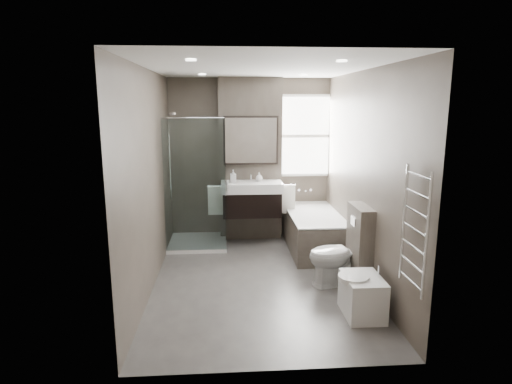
{
  "coord_description": "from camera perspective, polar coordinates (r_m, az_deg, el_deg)",
  "views": [
    {
      "loc": [
        -0.39,
        -5.09,
        2.21
      ],
      "look_at": [
        -0.02,
        0.15,
        1.11
      ],
      "focal_mm": 30.0,
      "sensor_mm": 36.0,
      "label": 1
    }
  ],
  "objects": [
    {
      "name": "room",
      "position": [
        5.19,
        0.36,
        1.74
      ],
      "size": [
        2.7,
        3.9,
        2.7
      ],
      "color": "#4E4B48",
      "rests_on": "ground"
    },
    {
      "name": "vanity_pier",
      "position": [
        6.94,
        -0.77,
        4.29
      ],
      "size": [
        1.0,
        0.25,
        2.6
      ],
      "primitive_type": "cube",
      "color": "#4D453D",
      "rests_on": "ground"
    },
    {
      "name": "vanity",
      "position": [
        6.69,
        -0.58,
        -0.85
      ],
      "size": [
        0.95,
        0.47,
        0.66
      ],
      "color": "black",
      "rests_on": "vanity_pier"
    },
    {
      "name": "mirror_cabinet",
      "position": [
        6.74,
        -0.69,
        6.89
      ],
      "size": [
        0.86,
        0.08,
        0.76
      ],
      "color": "black",
      "rests_on": "vanity_pier"
    },
    {
      "name": "towel_left",
      "position": [
        6.67,
        -5.38,
        -1.14
      ],
      "size": [
        0.24,
        0.06,
        0.44
      ],
      "primitive_type": "cube",
      "color": "silver",
      "rests_on": "vanity_pier"
    },
    {
      "name": "towel_right",
      "position": [
        6.73,
        4.19,
        -0.99
      ],
      "size": [
        0.24,
        0.06,
        0.44
      ],
      "primitive_type": "cube",
      "color": "silver",
      "rests_on": "vanity_pier"
    },
    {
      "name": "shower_enclosure",
      "position": [
        6.67,
        -7.0,
        -3.18
      ],
      "size": [
        0.9,
        0.9,
        2.0
      ],
      "color": "white",
      "rests_on": "ground"
    },
    {
      "name": "bathtub",
      "position": [
        6.61,
        7.66,
        -4.94
      ],
      "size": [
        0.75,
        1.6,
        0.57
      ],
      "color": "#4D453D",
      "rests_on": "ground"
    },
    {
      "name": "window",
      "position": [
        7.11,
        6.5,
        7.44
      ],
      "size": [
        0.98,
        0.06,
        1.33
      ],
      "color": "white",
      "rests_on": "room"
    },
    {
      "name": "toilet",
      "position": [
        5.39,
        10.96,
        -8.18
      ],
      "size": [
        0.83,
        0.59,
        0.77
      ],
      "primitive_type": "imported",
      "rotation": [
        0.0,
        0.0,
        -1.34
      ],
      "color": "white",
      "rests_on": "ground"
    },
    {
      "name": "cistern_box",
      "position": [
        5.38,
        13.63,
        -7.04
      ],
      "size": [
        0.19,
        0.55,
        1.0
      ],
      "color": "#4D453D",
      "rests_on": "ground"
    },
    {
      "name": "bidet",
      "position": [
        4.76,
        13.94,
        -13.18
      ],
      "size": [
        0.46,
        0.53,
        0.55
      ],
      "color": "white",
      "rests_on": "ground"
    },
    {
      "name": "towel_radiator",
      "position": [
        4.01,
        20.41,
        -4.68
      ],
      "size": [
        0.03,
        0.49,
        1.1
      ],
      "color": "silver",
      "rests_on": "room"
    },
    {
      "name": "soap_bottle_a",
      "position": [
        6.6,
        -3.06,
        2.13
      ],
      "size": [
        0.09,
        0.09,
        0.2
      ],
      "primitive_type": "imported",
      "color": "white",
      "rests_on": "vanity"
    },
    {
      "name": "soap_bottle_b",
      "position": [
        6.71,
        0.42,
        2.05
      ],
      "size": [
        0.11,
        0.11,
        0.14
      ],
      "primitive_type": "imported",
      "color": "white",
      "rests_on": "vanity"
    }
  ]
}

